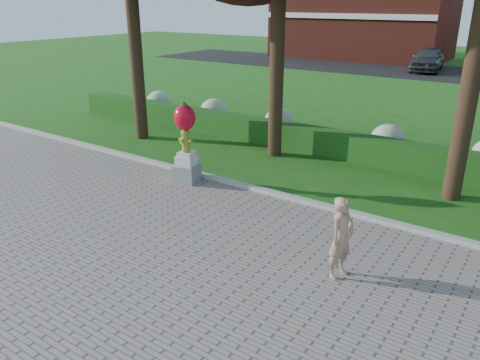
% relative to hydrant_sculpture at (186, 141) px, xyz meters
% --- Properties ---
extents(ground, '(100.00, 100.00, 0.00)m').
position_rel_hydrant_sculpture_xyz_m(ground, '(2.69, -2.50, -1.20)').
color(ground, '#215816').
rests_on(ground, ground).
extents(curb, '(40.00, 0.18, 0.15)m').
position_rel_hydrant_sculpture_xyz_m(curb, '(2.69, 0.50, -1.12)').
color(curb, '#ADADA5').
rests_on(curb, ground).
extents(lawn_hedge, '(24.00, 0.70, 0.80)m').
position_rel_hydrant_sculpture_xyz_m(lawn_hedge, '(2.69, 4.50, -0.80)').
color(lawn_hedge, '#1A4E16').
rests_on(lawn_hedge, ground).
extents(hydrangea_row, '(20.10, 1.10, 0.99)m').
position_rel_hydrant_sculpture_xyz_m(hydrangea_row, '(3.26, 5.50, -0.65)').
color(hydrangea_row, beige).
rests_on(hydrangea_row, ground).
extents(street, '(50.00, 8.00, 0.02)m').
position_rel_hydrant_sculpture_xyz_m(street, '(2.69, 25.50, -1.19)').
color(street, black).
rests_on(street, ground).
extents(building_left, '(14.00, 8.00, 7.00)m').
position_rel_hydrant_sculpture_xyz_m(building_left, '(-7.31, 31.50, 2.30)').
color(building_left, maroon).
rests_on(building_left, ground).
extents(hydrant_sculpture, '(0.70, 0.70, 2.19)m').
position_rel_hydrant_sculpture_xyz_m(hydrant_sculpture, '(0.00, 0.00, 0.00)').
color(hydrant_sculpture, gray).
rests_on(hydrant_sculpture, walkway).
extents(woman, '(0.48, 0.62, 1.52)m').
position_rel_hydrant_sculpture_xyz_m(woman, '(5.33, -2.03, -0.40)').
color(woman, tan).
rests_on(woman, walkway).
extents(parked_car, '(2.55, 5.02, 1.64)m').
position_rel_hydrant_sculpture_xyz_m(parked_car, '(-0.26, 25.92, -0.36)').
color(parked_car, '#3A3D41').
rests_on(parked_car, street).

